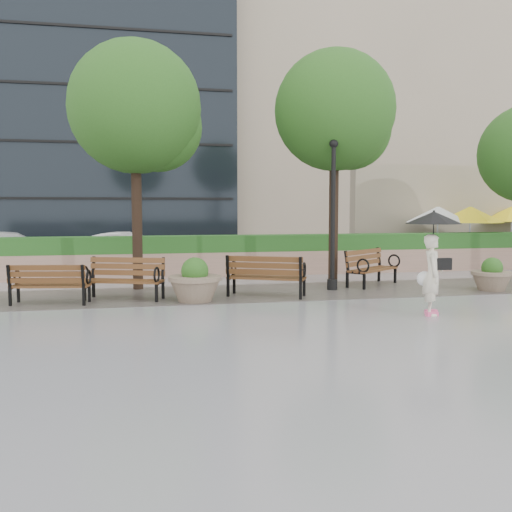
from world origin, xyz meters
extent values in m
plane|color=gray|center=(0.00, 0.00, 0.00)|extent=(100.00, 100.00, 0.00)
cube|color=#383330|center=(0.00, 3.00, 0.01)|extent=(28.00, 3.20, 0.01)
cube|color=tan|center=(0.00, 7.00, 0.40)|extent=(24.00, 0.80, 0.80)
cube|color=#1F541C|center=(0.00, 7.00, 1.08)|extent=(24.00, 0.75, 0.55)
cube|color=tan|center=(9.50, 10.00, 2.00)|extent=(10.00, 0.60, 4.00)
cube|color=#1F541C|center=(9.00, 7.80, 0.45)|extent=(8.00, 0.50, 0.90)
cube|color=black|center=(0.00, 11.00, 0.00)|extent=(40.00, 7.00, 0.00)
cube|color=black|center=(-9.00, 22.00, 12.50)|extent=(20.00, 10.00, 25.00)
cube|color=tan|center=(10.00, 23.00, 10.00)|extent=(18.00, 10.00, 20.00)
cube|color=brown|center=(-6.09, 2.26, 0.44)|extent=(1.87, 0.85, 0.05)
cube|color=brown|center=(-6.14, 1.98, 0.75)|extent=(1.79, 0.44, 0.42)
cube|color=black|center=(-6.09, 2.23, 0.23)|extent=(1.89, 0.95, 0.46)
torus|color=black|center=(-5.22, 2.28, 0.62)|extent=(0.12, 0.37, 0.37)
torus|color=black|center=(-6.89, 2.59, 0.62)|extent=(0.12, 0.37, 0.37)
cube|color=brown|center=(-4.41, 2.50, 0.47)|extent=(2.02, 1.19, 0.05)
cube|color=brown|center=(-4.31, 2.79, 0.81)|extent=(1.87, 0.77, 0.45)
cube|color=black|center=(-4.39, 2.53, 0.25)|extent=(2.06, 1.30, 0.50)
torus|color=black|center=(-5.33, 2.63, 0.67)|extent=(0.18, 0.39, 0.40)
torus|color=black|center=(-3.61, 2.01, 0.67)|extent=(0.18, 0.39, 0.40)
cube|color=brown|center=(-0.81, 2.34, 0.49)|extent=(2.05, 1.41, 0.06)
cube|color=brown|center=(-0.95, 2.06, 0.83)|extent=(1.85, 1.00, 0.47)
cube|color=black|center=(-0.83, 2.31, 0.25)|extent=(2.10, 1.51, 0.51)
torus|color=black|center=(0.12, 2.10, 0.69)|extent=(0.23, 0.39, 0.41)
torus|color=black|center=(-1.57, 2.93, 0.69)|extent=(0.23, 0.39, 0.41)
cube|color=brown|center=(2.69, 3.66, 0.48)|extent=(1.91, 1.66, 0.05)
cube|color=brown|center=(2.50, 3.91, 0.82)|extent=(1.63, 1.30, 0.46)
cube|color=black|center=(2.67, 3.69, 0.25)|extent=(1.98, 1.75, 0.50)
torus|color=black|center=(2.08, 2.94, 0.67)|extent=(0.29, 0.35, 0.40)
torus|color=black|center=(3.54, 4.07, 0.67)|extent=(0.29, 0.35, 0.40)
cylinder|color=#7F6B56|center=(-2.69, 1.93, 0.57)|extent=(1.29, 1.29, 0.10)
sphere|color=#1C4914|center=(-2.69, 1.93, 0.75)|extent=(0.67, 0.67, 0.67)
cylinder|color=#7F6B56|center=(5.48, 2.05, 0.49)|extent=(1.10, 1.10, 0.09)
sphere|color=#1C4914|center=(5.48, 2.05, 0.64)|extent=(0.57, 0.57, 0.57)
cylinder|color=black|center=(1.22, 3.06, 1.98)|extent=(0.12, 0.12, 3.96)
cylinder|color=black|center=(1.22, 3.06, 0.15)|extent=(0.28, 0.28, 0.30)
sphere|color=black|center=(1.22, 3.06, 4.01)|extent=(0.24, 0.24, 0.24)
cylinder|color=black|center=(-4.05, 4.32, 2.34)|extent=(0.28, 0.28, 4.68)
sphere|color=#1C4914|center=(-4.05, 4.32, 5.01)|extent=(3.62, 3.62, 3.62)
sphere|color=#1C4914|center=(-3.45, 4.62, 4.55)|extent=(2.53, 2.53, 2.53)
cylinder|color=black|center=(1.70, 4.36, 2.39)|extent=(0.28, 0.28, 4.79)
sphere|color=#1C4914|center=(1.70, 4.36, 5.13)|extent=(3.55, 3.55, 3.55)
sphere|color=#1C4914|center=(2.30, 4.66, 4.65)|extent=(2.48, 2.48, 2.48)
cylinder|color=black|center=(7.35, 8.32, 0.05)|extent=(0.40, 0.40, 0.10)
cylinder|color=#99999E|center=(7.35, 8.32, 1.10)|extent=(0.06, 0.06, 2.20)
cone|color=white|center=(7.35, 8.32, 2.00)|extent=(2.50, 2.50, 0.60)
cylinder|color=black|center=(8.54, 8.00, 0.05)|extent=(0.40, 0.40, 0.10)
cylinder|color=#99999E|center=(8.54, 8.00, 1.10)|extent=(0.06, 0.06, 2.20)
cone|color=yellow|center=(8.54, 8.00, 2.00)|extent=(2.50, 2.50, 0.60)
cylinder|color=black|center=(11.30, 9.32, 0.05)|extent=(0.40, 0.40, 0.10)
cylinder|color=#99999E|center=(11.30, 9.32, 1.10)|extent=(0.06, 0.06, 2.20)
cone|color=yellow|center=(11.30, 9.32, 2.00)|extent=(2.50, 2.50, 0.60)
imported|color=silver|center=(-8.50, 9.86, 0.71)|extent=(5.19, 2.97, 1.42)
imported|color=silver|center=(-4.40, 9.70, 0.68)|extent=(4.34, 2.36, 1.36)
imported|color=#EEE4C8|center=(2.10, -0.82, 0.92)|extent=(0.70, 0.80, 1.85)
cube|color=#F2598C|center=(2.15, -0.71, 0.05)|extent=(0.21, 0.28, 0.09)
cube|color=#F2598C|center=(2.04, -0.95, 0.05)|extent=(0.21, 0.28, 0.09)
cube|color=black|center=(2.32, -0.87, 1.10)|extent=(0.25, 0.36, 0.25)
sphere|color=white|center=(2.05, -0.56, 0.75)|extent=(0.32, 0.32, 0.32)
cylinder|color=black|center=(2.12, -0.77, 1.61)|extent=(0.02, 0.02, 0.98)
cone|color=black|center=(2.12, -0.77, 2.08)|extent=(1.20, 1.20, 0.25)
camera|label=1|loc=(-4.05, -11.85, 2.32)|focal=40.00mm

